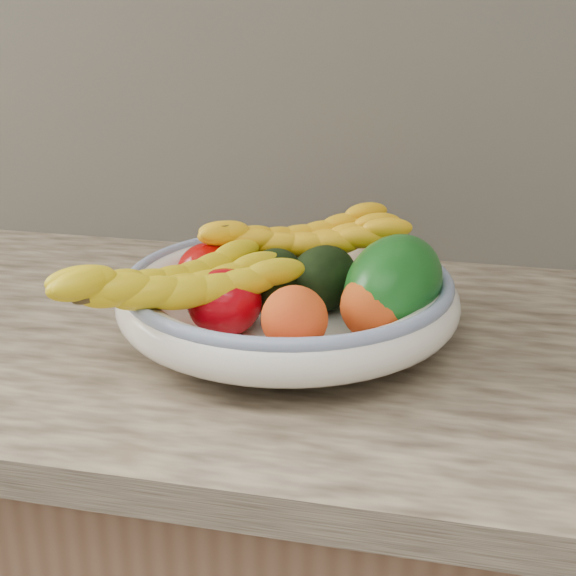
# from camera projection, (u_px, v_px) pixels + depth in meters

# --- Properties ---
(fruit_bowl) EXTENTS (0.39, 0.39, 0.08)m
(fruit_bowl) POSITION_uv_depth(u_px,v_px,m) (288.00, 297.00, 0.92)
(fruit_bowl) COLOR white
(fruit_bowl) RESTS_ON kitchen_counter
(clementine_back_left) EXTENTS (0.05, 0.05, 0.04)m
(clementine_back_left) POSITION_uv_depth(u_px,v_px,m) (269.00, 268.00, 1.00)
(clementine_back_left) COLOR orange
(clementine_back_left) RESTS_ON fruit_bowl
(clementine_back_right) EXTENTS (0.07, 0.07, 0.05)m
(clementine_back_right) POSITION_uv_depth(u_px,v_px,m) (328.00, 269.00, 0.99)
(clementine_back_right) COLOR orange
(clementine_back_right) RESTS_ON fruit_bowl
(tomato_left) EXTENTS (0.09, 0.09, 0.07)m
(tomato_left) POSITION_uv_depth(u_px,v_px,m) (209.00, 272.00, 0.96)
(tomato_left) COLOR #A30504
(tomato_left) RESTS_ON fruit_bowl
(tomato_near_left) EXTENTS (0.08, 0.08, 0.07)m
(tomato_near_left) POSITION_uv_depth(u_px,v_px,m) (224.00, 302.00, 0.87)
(tomato_near_left) COLOR #AF020D
(tomato_near_left) RESTS_ON fruit_bowl
(avocado_center) EXTENTS (0.08, 0.11, 0.07)m
(avocado_center) POSITION_uv_depth(u_px,v_px,m) (274.00, 281.00, 0.92)
(avocado_center) COLOR black
(avocado_center) RESTS_ON fruit_bowl
(avocado_right) EXTENTS (0.10, 0.12, 0.07)m
(avocado_right) POSITION_uv_depth(u_px,v_px,m) (323.00, 278.00, 0.93)
(avocado_right) COLOR black
(avocado_right) RESTS_ON fruit_bowl
(green_mango) EXTENTS (0.16, 0.18, 0.14)m
(green_mango) POSITION_uv_depth(u_px,v_px,m) (394.00, 285.00, 0.88)
(green_mango) COLOR #0E4F14
(green_mango) RESTS_ON fruit_bowl
(peach_front) EXTENTS (0.08, 0.08, 0.07)m
(peach_front) POSITION_uv_depth(u_px,v_px,m) (294.00, 319.00, 0.81)
(peach_front) COLOR orange
(peach_front) RESTS_ON fruit_bowl
(peach_right) EXTENTS (0.07, 0.07, 0.07)m
(peach_right) POSITION_uv_depth(u_px,v_px,m) (374.00, 306.00, 0.84)
(peach_right) COLOR orange
(peach_right) RESTS_ON fruit_bowl
(banana_bunch_back) EXTENTS (0.28, 0.22, 0.08)m
(banana_bunch_back) POSITION_uv_depth(u_px,v_px,m) (302.00, 244.00, 0.98)
(banana_bunch_back) COLOR yellow
(banana_bunch_back) RESTS_ON fruit_bowl
(banana_bunch_front) EXTENTS (0.28, 0.29, 0.08)m
(banana_bunch_front) POSITION_uv_depth(u_px,v_px,m) (176.00, 291.00, 0.84)
(banana_bunch_front) COLOR yellow
(banana_bunch_front) RESTS_ON fruit_bowl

